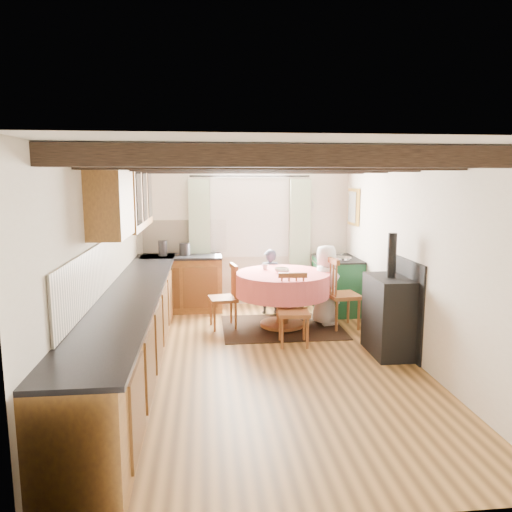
{
  "coord_description": "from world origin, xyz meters",
  "views": [
    {
      "loc": [
        -0.67,
        -5.46,
        2.15
      ],
      "look_at": [
        0.0,
        0.8,
        1.15
      ],
      "focal_mm": 34.03,
      "sensor_mm": 36.0,
      "label": 1
    }
  ],
  "objects": [
    {
      "name": "floor",
      "position": [
        0.0,
        0.0,
        0.0
      ],
      "size": [
        3.6,
        5.5,
        0.0
      ],
      "primitive_type": "cube",
      "color": "#AB7A3C",
      "rests_on": "ground"
    },
    {
      "name": "ceiling",
      "position": [
        0.0,
        0.0,
        2.4
      ],
      "size": [
        3.6,
        5.5,
        0.0
      ],
      "primitive_type": "cube",
      "color": "white",
      "rests_on": "ground"
    },
    {
      "name": "wall_back",
      "position": [
        0.0,
        2.75,
        1.2
      ],
      "size": [
        3.6,
        0.0,
        2.4
      ],
      "primitive_type": "cube",
      "color": "silver",
      "rests_on": "ground"
    },
    {
      "name": "wall_front",
      "position": [
        0.0,
        -2.75,
        1.2
      ],
      "size": [
        3.6,
        0.0,
        2.4
      ],
      "primitive_type": "cube",
      "color": "silver",
      "rests_on": "ground"
    },
    {
      "name": "wall_left",
      "position": [
        -1.8,
        0.0,
        1.2
      ],
      "size": [
        0.0,
        5.5,
        2.4
      ],
      "primitive_type": "cube",
      "color": "silver",
      "rests_on": "ground"
    },
    {
      "name": "wall_right",
      "position": [
        1.8,
        0.0,
        1.2
      ],
      "size": [
        0.0,
        5.5,
        2.4
      ],
      "primitive_type": "cube",
      "color": "silver",
      "rests_on": "ground"
    },
    {
      "name": "beam_a",
      "position": [
        0.0,
        -2.0,
        2.31
      ],
      "size": [
        3.6,
        0.16,
        0.16
      ],
      "primitive_type": "cube",
      "color": "#342519",
      "rests_on": "ceiling"
    },
    {
      "name": "beam_b",
      "position": [
        0.0,
        -1.0,
        2.31
      ],
      "size": [
        3.6,
        0.16,
        0.16
      ],
      "primitive_type": "cube",
      "color": "#342519",
      "rests_on": "ceiling"
    },
    {
      "name": "beam_c",
      "position": [
        0.0,
        0.0,
        2.31
      ],
      "size": [
        3.6,
        0.16,
        0.16
      ],
      "primitive_type": "cube",
      "color": "#342519",
      "rests_on": "ceiling"
    },
    {
      "name": "beam_d",
      "position": [
        0.0,
        1.0,
        2.31
      ],
      "size": [
        3.6,
        0.16,
        0.16
      ],
      "primitive_type": "cube",
      "color": "#342519",
      "rests_on": "ceiling"
    },
    {
      "name": "beam_e",
      "position": [
        0.0,
        2.0,
        2.31
      ],
      "size": [
        3.6,
        0.16,
        0.16
      ],
      "primitive_type": "cube",
      "color": "#342519",
      "rests_on": "ceiling"
    },
    {
      "name": "splash_left",
      "position": [
        -1.78,
        0.3,
        1.2
      ],
      "size": [
        0.02,
        4.5,
        0.55
      ],
      "primitive_type": "cube",
      "color": "beige",
      "rests_on": "wall_left"
    },
    {
      "name": "splash_back",
      "position": [
        -1.0,
        2.73,
        1.2
      ],
      "size": [
        1.4,
        0.02,
        0.55
      ],
      "primitive_type": "cube",
      "color": "beige",
      "rests_on": "wall_back"
    },
    {
      "name": "base_cabinet_left",
      "position": [
        -1.5,
        0.0,
        0.44
      ],
      "size": [
        0.6,
        5.3,
        0.88
      ],
      "primitive_type": "cube",
      "color": "#966327",
      "rests_on": "floor"
    },
    {
      "name": "base_cabinet_back",
      "position": [
        -1.05,
        2.45,
        0.44
      ],
      "size": [
        1.3,
        0.6,
        0.88
      ],
      "primitive_type": "cube",
      "color": "#966327",
      "rests_on": "floor"
    },
    {
      "name": "worktop_left",
      "position": [
        -1.48,
        0.0,
        0.9
      ],
      "size": [
        0.64,
        5.3,
        0.04
      ],
      "primitive_type": "cube",
      "color": "black",
      "rests_on": "base_cabinet_left"
    },
    {
      "name": "worktop_back",
      "position": [
        -1.05,
        2.43,
        0.9
      ],
      "size": [
        1.3,
        0.64,
        0.04
      ],
      "primitive_type": "cube",
      "color": "black",
      "rests_on": "base_cabinet_back"
    },
    {
      "name": "wall_cabinet_glass",
      "position": [
        -1.63,
        1.2,
        1.95
      ],
      "size": [
        0.34,
        1.8,
        0.9
      ],
      "primitive_type": "cube",
      "color": "#966327",
      "rests_on": "wall_left"
    },
    {
      "name": "wall_cabinet_solid",
      "position": [
        -1.63,
        -0.3,
        1.9
      ],
      "size": [
        0.34,
        0.9,
        0.7
      ],
      "primitive_type": "cube",
      "color": "#966327",
      "rests_on": "wall_left"
    },
    {
      "name": "window_frame",
      "position": [
        0.1,
        2.73,
        1.6
      ],
      "size": [
        1.34,
        0.03,
        1.54
      ],
      "primitive_type": "cube",
      "color": "white",
      "rests_on": "wall_back"
    },
    {
      "name": "window_pane",
      "position": [
        0.1,
        2.74,
        1.6
      ],
      "size": [
        1.2,
        0.01,
        1.4
      ],
      "primitive_type": "cube",
      "color": "white",
      "rests_on": "wall_back"
    },
    {
      "name": "curtain_left",
      "position": [
        -0.75,
        2.65,
        1.1
      ],
      "size": [
        0.35,
        0.1,
        2.1
      ],
      "primitive_type": "cube",
      "color": "#9A9F8D",
      "rests_on": "wall_back"
    },
    {
      "name": "curtain_right",
      "position": [
        0.95,
        2.65,
        1.1
      ],
      "size": [
        0.35,
        0.1,
        2.1
      ],
      "primitive_type": "cube",
      "color": "#9A9F8D",
      "rests_on": "wall_back"
    },
    {
      "name": "curtain_rod",
      "position": [
        0.1,
        2.65,
        2.2
      ],
      "size": [
        2.0,
        0.03,
        0.03
      ],
      "primitive_type": "cylinder",
      "rotation": [
        0.0,
        1.57,
        0.0
      ],
      "color": "black",
      "rests_on": "wall_back"
    },
    {
      "name": "wall_picture",
      "position": [
        1.77,
        2.3,
        1.7
      ],
      "size": [
        0.04,
        0.5,
        0.6
      ],
      "primitive_type": "cube",
      "color": "gold",
      "rests_on": "wall_right"
    },
    {
      "name": "wall_plate",
      "position": [
        1.05,
        2.72,
        1.7
      ],
      "size": [
        0.3,
        0.02,
        0.3
      ],
      "primitive_type": "cylinder",
      "rotation": [
        1.57,
        0.0,
        0.0
      ],
      "color": "silver",
      "rests_on": "wall_back"
    },
    {
      "name": "rug",
      "position": [
        0.44,
        1.32,
        0.01
      ],
      "size": [
        1.73,
        1.35,
        0.01
      ],
      "primitive_type": "cube",
      "color": "black",
      "rests_on": "floor"
    },
    {
      "name": "dining_table",
      "position": [
        0.44,
        1.32,
        0.41
      ],
      "size": [
        1.36,
        1.36,
        0.82
      ],
      "primitive_type": null,
      "color": "#E05A6B",
      "rests_on": "floor"
    },
    {
      "name": "chair_near",
      "position": [
        0.47,
        0.56,
        0.47
      ],
      "size": [
        0.43,
        0.45,
        0.94
      ],
      "primitive_type": null,
      "rotation": [
        0.0,
        0.0,
        -0.07
      ],
      "color": "brown",
      "rests_on": "floor"
    },
    {
      "name": "chair_left",
      "position": [
        -0.42,
        1.4,
        0.47
      ],
      "size": [
        0.48,
        0.46,
        0.94
      ],
      "primitive_type": null,
      "rotation": [
        0.0,
        0.0,
        -1.42
      ],
      "color": "brown",
      "rests_on": "floor"
    },
    {
      "name": "chair_right",
      "position": [
        1.32,
        1.23,
        0.52
      ],
      "size": [
        0.52,
        0.5,
        1.04
      ],
      "primitive_type": null,
      "rotation": [
        0.0,
        0.0,
        1.7
      ],
      "color": "brown",
      "rests_on": "floor"
    },
    {
      "name": "aga_range",
      "position": [
        1.47,
        2.11,
        0.45
      ],
      "size": [
        0.64,
        0.99,
        0.91
      ],
      "primitive_type": null,
      "color": "#194B2A",
      "rests_on": "floor"
    },
    {
      "name": "cast_iron_stove",
      "position": [
        1.58,
        0.12,
        0.75
      ],
      "size": [
        0.45,
        0.75,
        1.51
      ],
      "primitive_type": null,
      "color": "black",
      "rests_on": "floor"
    },
    {
      "name": "child_far",
      "position": [
        0.36,
        2.1,
        0.53
      ],
      "size": [
        0.41,
        0.29,
        1.05
      ],
      "primitive_type": "imported",
      "rotation": [
        0.0,
        0.0,
        3.24
      ],
      "color": "#2F3649",
      "rests_on": "floor"
    },
    {
      "name": "child_right",
      "position": [
        1.11,
        1.43,
        0.6
      ],
      "size": [
        0.48,
        0.64,
        1.19
      ],
      "primitive_type": "imported",
      "rotation": [
        0.0,
        0.0,
        1.76
      ],
      "color": "silver",
      "rests_on": "floor"
    },
    {
      "name": "bowl_a",
      "position": [
        0.44,
        1.28,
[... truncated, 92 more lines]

